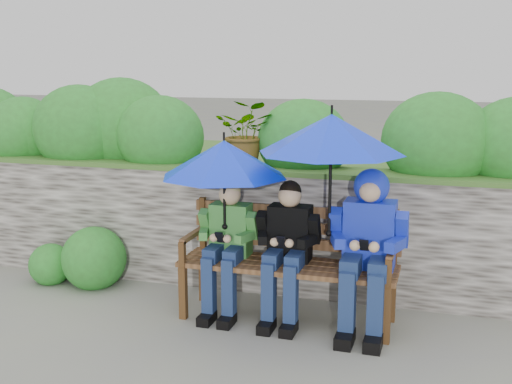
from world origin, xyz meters
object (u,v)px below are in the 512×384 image
(boy_right, at_px, (368,238))
(umbrella_right, at_px, (331,134))
(boy_left, at_px, (227,240))
(boy_middle, at_px, (287,244))
(park_bench, at_px, (290,255))
(umbrella_left, at_px, (224,159))

(boy_right, xyz_separation_m, umbrella_right, (-0.27, -0.04, 0.72))
(boy_left, distance_m, boy_middle, 0.46)
(boy_left, distance_m, boy_right, 1.05)
(umbrella_right, bearing_deg, park_bench, 161.75)
(boy_middle, relative_size, umbrella_right, 1.02)
(boy_middle, xyz_separation_m, umbrella_left, (-0.48, 0.01, 0.60))
(boy_right, height_order, umbrella_right, umbrella_right)
(boy_left, height_order, umbrella_left, umbrella_left)
(boy_left, xyz_separation_m, umbrella_right, (0.77, -0.04, 0.82))
(park_bench, height_order, boy_left, boy_left)
(boy_middle, bearing_deg, boy_right, 0.19)
(park_bench, xyz_separation_m, boy_middle, (-0.01, -0.07, 0.10))
(boy_right, distance_m, umbrella_right, 0.77)
(boy_middle, distance_m, umbrella_right, 0.87)
(park_bench, xyz_separation_m, boy_left, (-0.47, -0.06, 0.09))
(park_bench, relative_size, umbrella_right, 1.56)
(boy_left, height_order, umbrella_right, umbrella_right)
(park_bench, height_order, boy_middle, boy_middle)
(umbrella_right, bearing_deg, boy_left, 177.28)
(park_bench, xyz_separation_m, boy_right, (0.58, -0.06, 0.19))
(park_bench, distance_m, boy_right, 0.61)
(boy_left, relative_size, boy_right, 0.88)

